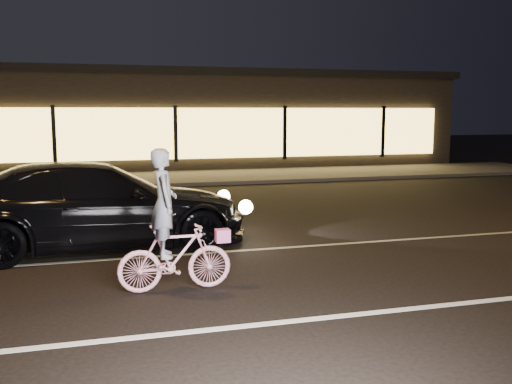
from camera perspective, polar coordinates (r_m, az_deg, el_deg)
name	(u,v)px	position (r m, az deg, el deg)	size (l,w,h in m)	color
ground	(316,280)	(8.52, 5.97, -8.71)	(90.00, 90.00, 0.00)	black
lane_stripe_near	(361,314)	(7.22, 10.47, -11.90)	(60.00, 0.12, 0.01)	silver
lane_stripe_far	(274,248)	(10.33, 1.85, -5.65)	(60.00, 0.10, 0.01)	gray
sidewalk	(183,178)	(20.93, -7.29, 1.41)	(30.00, 4.00, 0.12)	#383533
storefront	(163,118)	(26.71, -9.29, 7.28)	(25.40, 8.42, 4.20)	black
cyclist	(172,241)	(7.87, -8.41, -4.88)	(1.56, 0.54, 1.97)	#E73D6C
sedan	(97,205)	(10.64, -15.59, -1.29)	(5.51, 2.55, 1.56)	black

